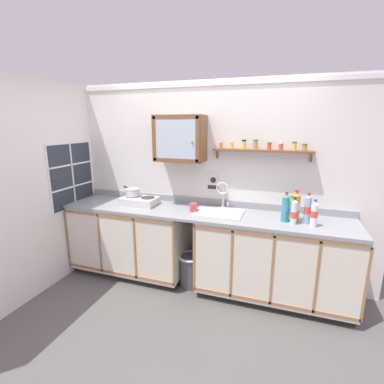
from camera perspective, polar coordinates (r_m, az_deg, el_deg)
floor at (r=3.38m, az=-0.28°, el=-20.93°), size 6.39×6.39×0.00m
back_wall at (r=3.49m, az=3.32°, el=2.07°), size 3.99×0.07×2.42m
side_wall_left at (r=3.60m, az=-28.77°, el=0.58°), size 0.05×3.45×2.42m
lower_cabinet_run at (r=3.79m, az=-12.32°, el=-9.36°), size 1.49×0.63×0.90m
lower_cabinet_run_right at (r=3.31m, az=16.26°, el=-13.17°), size 1.67×0.63×0.90m
countertop at (r=3.26m, az=1.65°, el=-4.22°), size 3.35×0.65×0.03m
backsplash at (r=3.52m, az=3.11°, el=-1.95°), size 3.35×0.02×0.08m
sink at (r=3.24m, az=5.54°, el=-4.38°), size 0.54×0.46×0.43m
hot_plate_stove at (r=3.58m, az=-10.58°, el=-1.78°), size 0.44×0.29×0.10m
saucepan at (r=3.63m, az=-11.97°, el=0.03°), size 0.31×0.24×0.10m
bottle_soda_green_0 at (r=3.20m, az=19.59°, el=-3.11°), size 0.07×0.07×0.24m
bottle_detergent_teal_1 at (r=3.04m, az=18.48°, el=-3.04°), size 0.08×0.08×0.32m
bottle_opaque_white_2 at (r=2.99m, az=23.58°, el=-4.12°), size 0.07×0.07×0.28m
bottle_water_blue_3 at (r=3.07m, az=22.44°, el=-3.23°), size 0.07×0.07×0.32m
bottle_water_clear_4 at (r=2.99m, az=20.02°, el=-3.89°), size 0.06×0.06×0.28m
bottle_juice_amber_5 at (r=3.09m, az=20.31°, el=-2.75°), size 0.09×0.09×0.33m
mug at (r=3.24m, az=0.31°, el=-3.15°), size 0.10×0.12×0.10m
wall_cabinet at (r=3.36m, az=-2.47°, el=10.82°), size 0.59×0.32×0.54m
spice_shelf at (r=3.23m, az=14.09°, el=8.42°), size 1.09×0.14×0.23m
warning_sign at (r=3.45m, az=4.34°, el=1.89°), size 0.16×0.01×0.26m
window at (r=3.92m, az=-23.22°, el=3.10°), size 0.03×0.76×0.85m
trash_bin at (r=3.52m, az=-0.19°, el=-15.47°), size 0.31×0.31×0.39m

